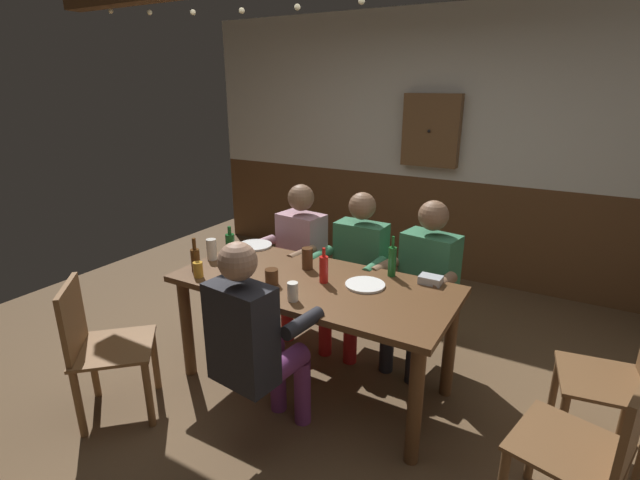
{
  "coord_description": "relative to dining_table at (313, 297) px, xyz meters",
  "views": [
    {
      "loc": [
        1.4,
        -2.23,
        1.96
      ],
      "look_at": [
        0.0,
        0.19,
        1.01
      ],
      "focal_mm": 26.06,
      "sensor_mm": 36.0,
      "label": 1
    }
  ],
  "objects": [
    {
      "name": "ground_plane",
      "position": [
        0.0,
        -0.11,
        -0.65
      ],
      "size": [
        6.32,
        6.32,
        0.0
      ],
      "primitive_type": "plane",
      "color": "brown"
    },
    {
      "name": "back_wall_upper",
      "position": [
        0.0,
        2.38,
        1.2
      ],
      "size": [
        5.27,
        0.12,
        1.63
      ],
      "primitive_type": "cube",
      "color": "beige"
    },
    {
      "name": "back_wall_wainscot",
      "position": [
        0.0,
        2.38,
        -0.13
      ],
      "size": [
        5.27,
        0.12,
        1.04
      ],
      "primitive_type": "cube",
      "color": "brown",
      "rests_on": "ground_plane"
    },
    {
      "name": "dining_table",
      "position": [
        0.0,
        0.0,
        0.0
      ],
      "size": [
        1.79,
        0.83,
        0.76
      ],
      "color": "brown",
      "rests_on": "ground_plane"
    },
    {
      "name": "person_0",
      "position": [
        -0.55,
        0.65,
        0.02
      ],
      "size": [
        0.53,
        0.57,
        1.2
      ],
      "rotation": [
        0.0,
        0.0,
        3.02
      ],
      "color": "#B78493",
      "rests_on": "ground_plane"
    },
    {
      "name": "person_1",
      "position": [
        -0.0,
        0.64,
        0.01
      ],
      "size": [
        0.53,
        0.52,
        1.2
      ],
      "rotation": [
        0.0,
        0.0,
        3.13
      ],
      "color": "#33724C",
      "rests_on": "ground_plane"
    },
    {
      "name": "person_2",
      "position": [
        0.53,
        0.64,
        0.01
      ],
      "size": [
        0.56,
        0.58,
        1.2
      ],
      "rotation": [
        0.0,
        0.0,
        2.97
      ],
      "color": "#33724C",
      "rests_on": "ground_plane"
    },
    {
      "name": "person_3",
      "position": [
        0.01,
        -0.63,
        0.02
      ],
      "size": [
        0.52,
        0.55,
        1.24
      ],
      "rotation": [
        0.0,
        0.0,
        -0.12
      ],
      "color": "black",
      "rests_on": "ground_plane"
    },
    {
      "name": "chair_empty_near_right",
      "position": [
        1.6,
        -0.4,
        -0.18
      ],
      "size": [
        0.53,
        0.53,
        0.88
      ],
      "rotation": [
        0.0,
        0.0,
        1.33
      ],
      "color": "brown",
      "rests_on": "ground_plane"
    },
    {
      "name": "chair_empty_near_left",
      "position": [
        1.74,
        0.26,
        -0.18
      ],
      "size": [
        0.5,
        0.5,
        0.88
      ],
      "rotation": [
        0.0,
        0.0,
        -4.56
      ],
      "color": "brown",
      "rests_on": "ground_plane"
    },
    {
      "name": "chair_empty_far_end",
      "position": [
        -0.96,
        -0.9,
        -0.18
      ],
      "size": [
        0.62,
        0.62,
        0.88
      ],
      "rotation": [
        0.0,
        0.0,
        -0.82
      ],
      "color": "brown",
      "rests_on": "ground_plane"
    },
    {
      "name": "condiment_caddy",
      "position": [
        0.66,
        0.34,
        0.13
      ],
      "size": [
        0.14,
        0.1,
        0.05
      ],
      "primitive_type": "cube",
      "color": "#B2B7BC",
      "rests_on": "dining_table"
    },
    {
      "name": "plate_0",
      "position": [
        0.32,
        0.1,
        0.12
      ],
      "size": [
        0.25,
        0.25,
        0.01
      ],
      "primitive_type": "cylinder",
      "color": "white",
      "rests_on": "dining_table"
    },
    {
      "name": "plate_1",
      "position": [
        -0.74,
        0.36,
        0.12
      ],
      "size": [
        0.26,
        0.26,
        0.01
      ],
      "primitive_type": "cylinder",
      "color": "white",
      "rests_on": "dining_table"
    },
    {
      "name": "bottle_0",
      "position": [
        0.06,
        0.02,
        0.2
      ],
      "size": [
        0.06,
        0.06,
        0.23
      ],
      "color": "red",
      "rests_on": "dining_table"
    },
    {
      "name": "bottle_1",
      "position": [
        0.4,
        0.33,
        0.21
      ],
      "size": [
        0.05,
        0.05,
        0.27
      ],
      "color": "#195923",
      "rests_on": "dining_table"
    },
    {
      "name": "bottle_2",
      "position": [
        -0.77,
        -0.25,
        0.2
      ],
      "size": [
        0.06,
        0.06,
        0.23
      ],
      "color": "#593314",
      "rests_on": "dining_table"
    },
    {
      "name": "bottle_3",
      "position": [
        -0.81,
        0.15,
        0.19
      ],
      "size": [
        0.07,
        0.07,
        0.2
      ],
      "color": "#195923",
      "rests_on": "dining_table"
    },
    {
      "name": "pint_glass_0",
      "position": [
        -0.69,
        -0.31,
        0.16
      ],
      "size": [
        0.06,
        0.06,
        0.1
      ],
      "primitive_type": "cylinder",
      "color": "gold",
      "rests_on": "dining_table"
    },
    {
      "name": "pint_glass_1",
      "position": [
        -0.14,
        0.16,
        0.18
      ],
      "size": [
        0.08,
        0.08,
        0.15
      ],
      "primitive_type": "cylinder",
      "color": "#4C2D19",
      "rests_on": "dining_table"
    },
    {
      "name": "pint_glass_2",
      "position": [
        -0.2,
        -0.17,
        0.16
      ],
      "size": [
        0.08,
        0.08,
        0.1
      ],
      "primitive_type": "cylinder",
      "color": "#4C2D19",
      "rests_on": "dining_table"
    },
    {
      "name": "pint_glass_3",
      "position": [
        -0.83,
        -0.03,
        0.19
      ],
      "size": [
        0.07,
        0.07,
        0.15
      ],
      "primitive_type": "cylinder",
      "color": "white",
      "rests_on": "dining_table"
    },
    {
      "name": "pint_glass_4",
      "position": [
        0.04,
        -0.3,
        0.17
      ],
      "size": [
        0.06,
        0.06,
        0.11
      ],
      "primitive_type": "cylinder",
      "color": "white",
      "rests_on": "dining_table"
    },
    {
      "name": "wall_dart_cabinet",
      "position": [
        0.02,
        2.25,
        0.87
      ],
      "size": [
        0.56,
        0.15,
        0.7
      ],
      "color": "brown"
    }
  ]
}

